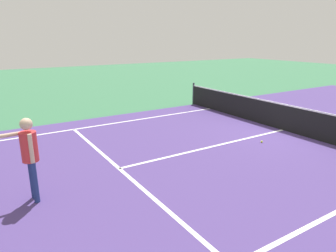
{
  "coord_description": "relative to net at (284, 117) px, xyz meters",
  "views": [
    {
      "loc": [
        6.75,
        -9.17,
        3.22
      ],
      "look_at": [
        0.26,
        -5.09,
        1.0
      ],
      "focal_mm": 32.62,
      "sensor_mm": 36.0,
      "label": 1
    }
  ],
  "objects": [
    {
      "name": "net",
      "position": [
        0.0,
        0.0,
        0.0
      ],
      "size": [
        10.93,
        0.09,
        1.07
      ],
      "color": "#33383D",
      "rests_on": "ground_plane"
    },
    {
      "name": "line_sideline_left",
      "position": [
        -4.11,
        -5.95,
        -0.49
      ],
      "size": [
        0.1,
        11.89,
        0.01
      ],
      "primitive_type": "cube",
      "color": "white",
      "rests_on": "ground_plane"
    },
    {
      "name": "line_center_service",
      "position": [
        0.0,
        -3.2,
        -0.49
      ],
      "size": [
        0.1,
        6.4,
        0.01
      ],
      "primitive_type": "cube",
      "color": "white",
      "rests_on": "ground_plane"
    },
    {
      "name": "tennis_ball_near_net",
      "position": [
        0.56,
        -1.74,
        -0.46
      ],
      "size": [
        0.07,
        0.07,
        0.07
      ],
      "primitive_type": "sphere",
      "color": "#CCE033",
      "rests_on": "ground_plane"
    },
    {
      "name": "line_service_near",
      "position": [
        0.0,
        -6.4,
        -0.49
      ],
      "size": [
        8.22,
        0.1,
        0.01
      ],
      "primitive_type": "cube",
      "color": "white",
      "rests_on": "ground_plane"
    },
    {
      "name": "court_surface_inbounds",
      "position": [
        0.0,
        0.0,
        -0.49
      ],
      "size": [
        10.62,
        24.4,
        0.0
      ],
      "primitive_type": "cube",
      "color": "#4C387A",
      "rests_on": "ground_plane"
    },
    {
      "name": "player_near",
      "position": [
        0.53,
        -8.51,
        0.6
      ],
      "size": [
        0.44,
        1.25,
        1.75
      ],
      "color": "navy",
      "rests_on": "ground_plane"
    },
    {
      "name": "ground_plane",
      "position": [
        0.0,
        0.0,
        -0.49
      ],
      "size": [
        60.0,
        60.0,
        0.0
      ],
      "primitive_type": "plane",
      "color": "#38724C"
    }
  ]
}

